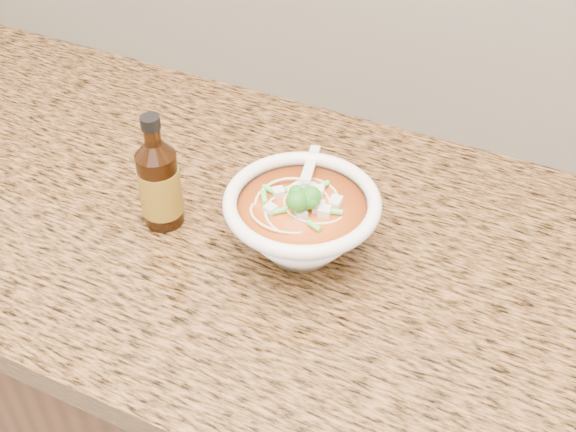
% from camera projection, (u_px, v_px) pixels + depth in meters
% --- Properties ---
extents(cabinet, '(4.00, 0.65, 0.86)m').
position_uv_depth(cabinet, '(314.00, 432.00, 1.30)').
color(cabinet, '#362110').
rests_on(cabinet, ground).
extents(counter_slab, '(4.00, 0.68, 0.04)m').
position_uv_depth(counter_slab, '(322.00, 252.00, 1.00)').
color(counter_slab, brown).
rests_on(counter_slab, cabinet).
extents(soup_bowl, '(0.20, 0.23, 0.11)m').
position_uv_depth(soup_bowl, '(302.00, 223.00, 0.94)').
color(soup_bowl, white).
rests_on(soup_bowl, counter_slab).
extents(hot_sauce_bottle, '(0.07, 0.07, 0.17)m').
position_uv_depth(hot_sauce_bottle, '(160.00, 184.00, 0.97)').
color(hot_sauce_bottle, '#381907').
rests_on(hot_sauce_bottle, counter_slab).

